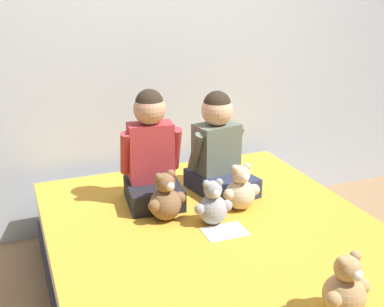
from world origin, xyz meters
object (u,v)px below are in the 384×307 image
(child_on_right, at_px, (218,149))
(teddy_bear_between_children, at_px, (213,205))
(teddy_bear_held_by_right_child, at_px, (240,190))
(teddy_bear_at_foot_of_bed, at_px, (345,289))
(sign_card, at_px, (225,232))
(bed, at_px, (224,276))
(teddy_bear_held_by_left_child, at_px, (166,199))
(child_on_left, at_px, (151,154))

(child_on_right, distance_m, teddy_bear_between_children, 0.45)
(teddy_bear_held_by_right_child, bearing_deg, teddy_bear_at_foot_of_bed, -95.24)
(child_on_right, height_order, sign_card, child_on_right)
(sign_card, bearing_deg, teddy_bear_between_children, 100.19)
(bed, height_order, teddy_bear_between_children, teddy_bear_between_children)
(teddy_bear_held_by_left_child, relative_size, teddy_bear_held_by_right_child, 1.02)
(bed, xyz_separation_m, child_on_right, (0.20, 0.53, 0.47))
(teddy_bear_held_by_left_child, bearing_deg, child_on_left, 72.88)
(teddy_bear_at_foot_of_bed, bearing_deg, child_on_left, 96.00)
(teddy_bear_held_by_right_child, height_order, teddy_bear_at_foot_of_bed, teddy_bear_held_by_right_child)
(teddy_bear_held_by_left_child, height_order, teddy_bear_held_by_right_child, teddy_bear_held_by_left_child)
(child_on_right, xyz_separation_m, teddy_bear_at_foot_of_bed, (-0.04, -1.20, -0.14))
(teddy_bear_held_by_right_child, height_order, teddy_bear_between_children, teddy_bear_held_by_right_child)
(teddy_bear_held_by_left_child, distance_m, teddy_bear_held_by_right_child, 0.41)
(teddy_bear_between_children, bearing_deg, teddy_bear_held_by_right_child, 29.32)
(child_on_right, relative_size, teddy_bear_held_by_left_child, 2.22)
(teddy_bear_held_by_left_child, relative_size, sign_card, 1.26)
(bed, distance_m, child_on_right, 0.73)
(teddy_bear_held_by_left_child, bearing_deg, bed, -70.34)
(bed, distance_m, teddy_bear_between_children, 0.35)
(child_on_left, distance_m, child_on_right, 0.40)
(teddy_bear_held_by_left_child, distance_m, teddy_bear_between_children, 0.24)
(child_on_right, height_order, teddy_bear_held_by_right_child, child_on_right)
(teddy_bear_held_by_right_child, bearing_deg, teddy_bear_between_children, -156.74)
(sign_card, bearing_deg, child_on_left, 115.03)
(teddy_bear_between_children, height_order, teddy_bear_at_foot_of_bed, teddy_bear_at_foot_of_bed)
(teddy_bear_held_by_left_child, xyz_separation_m, teddy_bear_held_by_right_child, (0.41, -0.03, -0.00))
(teddy_bear_between_children, bearing_deg, teddy_bear_at_foot_of_bed, -75.30)
(teddy_bear_held_by_left_child, bearing_deg, sign_card, -63.01)
(teddy_bear_at_foot_of_bed, height_order, sign_card, teddy_bear_at_foot_of_bed)
(child_on_right, xyz_separation_m, teddy_bear_held_by_right_child, (0.01, -0.27, -0.14))
(child_on_left, distance_m, teddy_bear_between_children, 0.45)
(child_on_left, bearing_deg, sign_card, -59.11)
(bed, xyz_separation_m, teddy_bear_at_foot_of_bed, (0.16, -0.67, 0.32))
(teddy_bear_held_by_right_child, bearing_deg, child_on_right, 89.00)
(child_on_right, xyz_separation_m, sign_card, (-0.18, -0.48, -0.25))
(child_on_right, relative_size, sign_card, 2.80)
(child_on_right, bearing_deg, bed, -122.01)
(child_on_left, height_order, teddy_bear_held_by_right_child, child_on_left)
(teddy_bear_held_by_right_child, distance_m, sign_card, 0.30)
(bed, height_order, teddy_bear_at_foot_of_bed, teddy_bear_at_foot_of_bed)
(child_on_left, xyz_separation_m, child_on_right, (0.40, 0.01, -0.02))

